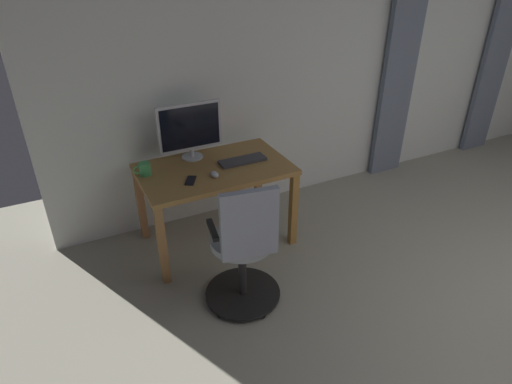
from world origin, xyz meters
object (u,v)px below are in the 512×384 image
(desk, at_px, (215,178))
(office_chair, at_px, (244,252))
(computer_mouse, at_px, (214,174))
(computer_keyboard, at_px, (243,160))
(cell_phone_face_up, at_px, (191,180))
(computer_monitor, at_px, (190,129))
(mug_coffee, at_px, (144,169))

(desk, bearing_deg, office_chair, 81.76)
(office_chair, bearing_deg, computer_mouse, 94.39)
(computer_keyboard, bearing_deg, cell_phone_face_up, 14.47)
(computer_monitor, distance_m, computer_mouse, 0.48)
(desk, relative_size, cell_phone_face_up, 8.47)
(computer_keyboard, relative_size, computer_mouse, 3.96)
(computer_mouse, xyz_separation_m, cell_phone_face_up, (0.19, -0.01, -0.01))
(desk, xyz_separation_m, computer_monitor, (0.10, -0.26, 0.36))
(computer_monitor, bearing_deg, computer_keyboard, 142.04)
(office_chair, relative_size, computer_mouse, 10.27)
(office_chair, bearing_deg, mug_coffee, 123.55)
(computer_keyboard, bearing_deg, desk, -3.17)
(desk, bearing_deg, computer_mouse, 69.31)
(computer_monitor, distance_m, computer_keyboard, 0.51)
(office_chair, distance_m, mug_coffee, 1.07)
(desk, height_order, cell_phone_face_up, cell_phone_face_up)
(office_chair, relative_size, computer_keyboard, 2.60)
(computer_monitor, xyz_separation_m, computer_mouse, (-0.04, 0.41, -0.24))
(computer_keyboard, bearing_deg, office_chair, 65.59)
(computer_keyboard, bearing_deg, computer_mouse, 24.47)
(computer_keyboard, height_order, computer_mouse, computer_mouse)
(office_chair, height_order, computer_monitor, computer_monitor)
(desk, xyz_separation_m, cell_phone_face_up, (0.25, 0.14, 0.10))
(computer_mouse, bearing_deg, computer_keyboard, -155.53)
(desk, xyz_separation_m, mug_coffee, (0.54, -0.12, 0.15))
(computer_mouse, bearing_deg, mug_coffee, -29.29)
(computer_monitor, relative_size, computer_keyboard, 1.37)
(computer_monitor, xyz_separation_m, mug_coffee, (0.44, 0.14, -0.21))
(computer_keyboard, bearing_deg, computer_monitor, -37.96)
(office_chair, xyz_separation_m, mug_coffee, (0.42, -0.94, 0.30))
(computer_mouse, relative_size, cell_phone_face_up, 0.69)
(desk, xyz_separation_m, office_chair, (0.12, 0.83, -0.15))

